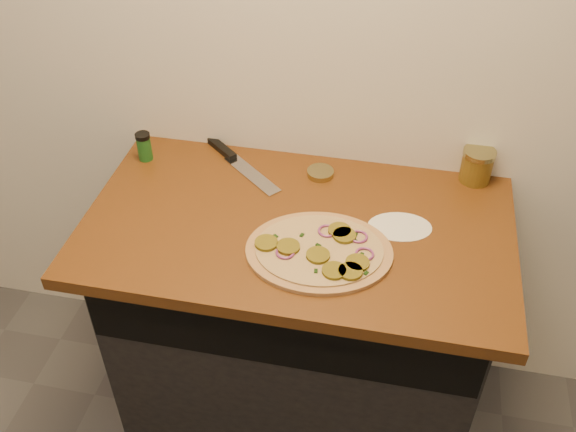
% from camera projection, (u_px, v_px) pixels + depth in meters
% --- Properties ---
extents(cabinet, '(1.10, 0.60, 0.86)m').
position_uv_depth(cabinet, '(298.00, 323.00, 2.12)').
color(cabinet, black).
rests_on(cabinet, ground).
extents(countertop, '(1.20, 0.70, 0.04)m').
position_uv_depth(countertop, '(298.00, 227.00, 1.81)').
color(countertop, brown).
rests_on(countertop, cabinet).
extents(pizza, '(0.43, 0.43, 0.03)m').
position_uv_depth(pizza, '(320.00, 251.00, 1.69)').
color(pizza, tan).
rests_on(pizza, countertop).
extents(chefs_knife, '(0.29, 0.26, 0.02)m').
position_uv_depth(chefs_knife, '(236.00, 160.00, 2.01)').
color(chefs_knife, '#B7BAC1').
rests_on(chefs_knife, countertop).
extents(mason_jar_lid, '(0.08, 0.08, 0.02)m').
position_uv_depth(mason_jar_lid, '(320.00, 173.00, 1.96)').
color(mason_jar_lid, '#978E57').
rests_on(mason_jar_lid, countertop).
extents(salsa_jar, '(0.10, 0.10, 0.11)m').
position_uv_depth(salsa_jar, '(477.00, 165.00, 1.91)').
color(salsa_jar, '#9D2D0F').
rests_on(salsa_jar, countertop).
extents(spice_shaker, '(0.05, 0.05, 0.09)m').
position_uv_depth(spice_shaker, '(144.00, 146.00, 2.00)').
color(spice_shaker, '#1B581E').
rests_on(spice_shaker, countertop).
extents(flour_spill, '(0.20, 0.20, 0.00)m').
position_uv_depth(flour_spill, '(400.00, 227.00, 1.78)').
color(flour_spill, silver).
rests_on(flour_spill, countertop).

